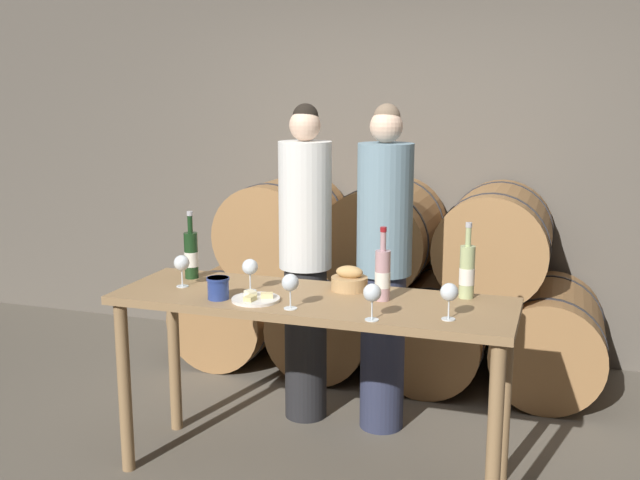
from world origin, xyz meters
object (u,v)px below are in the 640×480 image
Objects in this scene: tasting_table at (312,323)px; wine_bottle_red at (191,255)px; person_left at (305,260)px; person_right at (384,266)px; wine_bottle_white at (467,271)px; wine_glass_right at (372,294)px; bread_basket at (349,281)px; wine_bottle_rose at (383,275)px; cheese_plate at (256,299)px; wine_glass_center at (290,283)px; blue_crock at (218,287)px; wine_glass_far_left at (182,264)px; wine_glass_far_right at (449,293)px; wine_glass_left at (250,268)px.

wine_bottle_red is (-0.71, 0.15, 0.25)m from tasting_table.
person_right is at bearing 0.00° from person_left.
wine_bottle_white is 0.58m from wine_glass_right.
bread_basket is 1.12× the size of wine_glass_right.
wine_bottle_rose is (1.03, -0.09, -0.00)m from wine_bottle_red.
person_right reaches higher than wine_bottle_red.
wine_glass_center is at bearing -19.20° from cheese_plate.
wine_bottle_red is 0.44m from blue_crock.
wine_glass_right is at bearing -79.63° from person_right.
wine_bottle_white is at bearing 10.13° from wine_glass_far_left.
wine_glass_far_right is (0.69, 0.06, 0.00)m from wine_glass_center.
person_right is at bearing 121.05° from wine_glass_far_right.
wine_glass_far_right is (0.98, -0.15, 0.00)m from wine_glass_left.
cheese_plate is at bearing 179.73° from wine_glass_far_right.
wine_glass_left reaches higher than bread_basket.
wine_glass_far_right reaches higher than tasting_table.
wine_bottle_rose is (0.33, 0.06, 0.25)m from tasting_table.
wine_bottle_red is at bearing 134.16° from blue_crock.
wine_glass_far_right is (1.37, -0.29, -0.01)m from wine_bottle_red.
tasting_table is at bearing 31.96° from cheese_plate.
blue_crock is (-0.60, -0.80, 0.04)m from person_right.
wine_glass_right reaches higher than tasting_table.
blue_crock is at bearing -160.52° from wine_bottle_white.
wine_bottle_red is 1.04m from wine_bottle_rose.
blue_crock is 0.31m from wine_glass_far_left.
blue_crock is (0.30, -0.31, -0.07)m from wine_bottle_red.
wine_bottle_rose is at bearing 19.70° from cheese_plate.
wine_glass_left is at bearing -158.79° from bread_basket.
tasting_table is 0.76m from wine_bottle_red.
tasting_table is at bearing -68.01° from person_left.
wine_glass_center is (-0.22, -0.84, 0.10)m from person_right.
bread_basket is (0.39, -0.45, 0.03)m from person_left.
tasting_table is 1.06× the size of person_left.
wine_glass_right is at bearing -84.32° from wine_bottle_rose.
wine_glass_far_left is (-0.80, -0.20, 0.07)m from bread_basket.
person_left reaches higher than wine_glass_far_left.
wine_glass_left is at bearing -95.55° from person_left.
person_left reaches higher than wine_bottle_white.
wine_glass_left is (-0.32, 0.01, 0.24)m from tasting_table.
wine_bottle_white is at bearing 21.54° from cheese_plate.
wine_bottle_rose is 0.31m from wine_glass_right.
blue_crock is (-0.73, -0.22, -0.06)m from wine_bottle_rose.
wine_glass_center is (-0.72, -0.43, -0.01)m from wine_bottle_white.
wine_bottle_rose reaches higher than cheese_plate.
cheese_plate is 1.41× the size of wine_glass_center.
person_right is (0.45, 0.00, 0.00)m from person_left.
wine_glass_far_right is (0.89, -0.00, 0.11)m from cheese_plate.
wine_glass_far_left is at bearing -165.71° from bread_basket.
bread_basket is 0.43m from wine_glass_center.
wine_glass_left is 1.00× the size of wine_glass_center.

